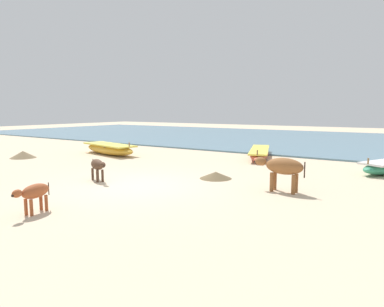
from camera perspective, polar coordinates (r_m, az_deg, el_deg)
The scene contains 9 objects.
ground at distance 10.44m, azimuth -9.63°, elevation -5.28°, with size 80.00×80.00×0.00m, color beige.
sea_water at distance 27.05m, azimuth 18.52°, elevation 2.24°, with size 60.00×20.00×0.08m, color slate.
fishing_boat_0 at distance 16.48m, azimuth 11.18°, elevation 0.10°, with size 2.32×4.53×0.60m.
fishing_boat_3 at distance 17.84m, azimuth -13.60°, elevation 0.79°, with size 4.06×1.90×0.74m.
cow_adult_brown at distance 9.73m, azimuth 14.83°, elevation -2.25°, with size 1.47×0.45×0.95m.
calf_near_dark at distance 11.24m, azimuth -15.46°, elevation -1.94°, with size 1.04×0.60×0.70m.
calf_far_rust at distance 8.25m, azimuth -24.80°, elevation -5.92°, with size 0.43×0.99×0.65m.
debris_pile_0 at distance 17.92m, azimuth -26.33°, elevation -0.15°, with size 1.17×1.17×0.33m, color #7A6647.
debris_pile_1 at distance 11.33m, azimuth 3.96°, elevation -3.62°, with size 1.06×1.06×0.22m, color brown.
Camera 1 is at (7.01, -7.40, 2.26)m, focal length 32.01 mm.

